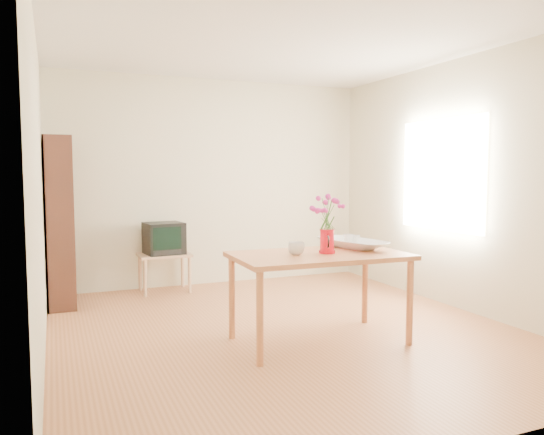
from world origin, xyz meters
name	(u,v)px	position (x,y,z in m)	size (l,w,h in m)	color
room	(288,186)	(0.03, 0.00, 1.30)	(4.50, 4.50, 4.50)	#975935
table	(319,263)	(0.13, -0.41, 0.67)	(1.45, 0.85, 0.75)	#AB613A
tv_stand	(164,260)	(-0.70, 1.97, 0.39)	(0.60, 0.45, 0.46)	tan
bookshelf	(60,228)	(-1.85, 1.75, 0.84)	(0.28, 0.70, 1.80)	black
pitcher	(327,242)	(0.20, -0.42, 0.84)	(0.14, 0.21, 0.21)	red
flowers	(327,210)	(0.20, -0.42, 1.11)	(0.23, 0.23, 0.33)	#EE38B0
mug	(296,248)	(-0.08, -0.41, 0.80)	(0.14, 0.14, 0.11)	white
bowl	(352,222)	(0.55, -0.24, 0.98)	(0.49, 0.49, 0.46)	white
teacup_a	(348,227)	(0.51, -0.24, 0.94)	(0.08, 0.08, 0.07)	white
teacup_b	(356,227)	(0.60, -0.22, 0.93)	(0.07, 0.07, 0.06)	white
television	(164,238)	(-0.70, 1.98, 0.65)	(0.47, 0.44, 0.37)	black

